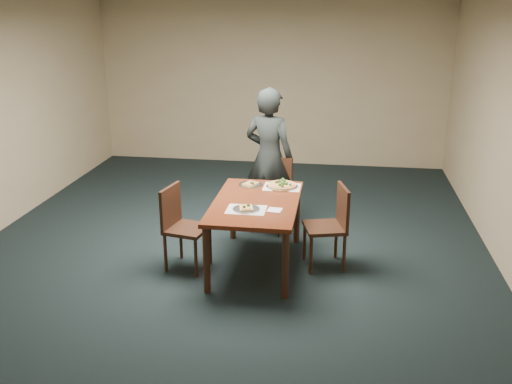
# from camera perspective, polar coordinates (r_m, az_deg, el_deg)

# --- Properties ---
(ground) EXTENTS (8.00, 8.00, 0.00)m
(ground) POSITION_cam_1_polar(r_m,az_deg,el_deg) (6.59, -2.87, -6.34)
(ground) COLOR black
(ground) RESTS_ON ground
(room_shell) EXTENTS (8.00, 8.00, 8.00)m
(room_shell) POSITION_cam_1_polar(r_m,az_deg,el_deg) (6.06, -3.14, 8.72)
(room_shell) COLOR #C3AE87
(room_shell) RESTS_ON ground
(dining_table) EXTENTS (0.90, 1.50, 0.75)m
(dining_table) POSITION_cam_1_polar(r_m,az_deg,el_deg) (6.11, 0.00, -1.71)
(dining_table) COLOR #521F10
(dining_table) RESTS_ON ground
(chair_far) EXTENTS (0.51, 0.51, 0.91)m
(chair_far) POSITION_cam_1_polar(r_m,az_deg,el_deg) (7.19, 1.72, 0.27)
(chair_far) COLOR black
(chair_far) RESTS_ON ground
(chair_left) EXTENTS (0.50, 0.50, 0.91)m
(chair_left) POSITION_cam_1_polar(r_m,az_deg,el_deg) (6.18, -7.55, -3.04)
(chair_left) COLOR black
(chair_left) RESTS_ON ground
(chair_right) EXTENTS (0.51, 0.51, 0.91)m
(chair_right) POSITION_cam_1_polar(r_m,az_deg,el_deg) (6.20, 7.61, -2.97)
(chair_right) COLOR black
(chair_right) RESTS_ON ground
(diner) EXTENTS (0.75, 0.61, 1.78)m
(diner) POSITION_cam_1_polar(r_m,az_deg,el_deg) (7.22, 1.33, 3.46)
(diner) COLOR black
(diner) RESTS_ON ground
(placemat_main) EXTENTS (0.42, 0.32, 0.00)m
(placemat_main) POSITION_cam_1_polar(r_m,az_deg,el_deg) (6.53, 2.61, 0.51)
(placemat_main) COLOR white
(placemat_main) RESTS_ON dining_table
(placemat_near) EXTENTS (0.40, 0.30, 0.00)m
(placemat_near) POSITION_cam_1_polar(r_m,az_deg,el_deg) (5.82, -0.98, -1.77)
(placemat_near) COLOR white
(placemat_near) RESTS_ON dining_table
(pizza_pan) EXTENTS (0.37, 0.37, 0.07)m
(pizza_pan) POSITION_cam_1_polar(r_m,az_deg,el_deg) (6.52, 2.63, 0.70)
(pizza_pan) COLOR silver
(pizza_pan) RESTS_ON dining_table
(slice_plate_near) EXTENTS (0.28, 0.28, 0.06)m
(slice_plate_near) POSITION_cam_1_polar(r_m,az_deg,el_deg) (5.82, -0.98, -1.65)
(slice_plate_near) COLOR silver
(slice_plate_near) RESTS_ON dining_table
(slice_plate_far) EXTENTS (0.28, 0.28, 0.06)m
(slice_plate_far) POSITION_cam_1_polar(r_m,az_deg,el_deg) (6.59, -0.54, 0.79)
(slice_plate_far) COLOR silver
(slice_plate_far) RESTS_ON dining_table
(napkin) EXTENTS (0.15, 0.15, 0.01)m
(napkin) POSITION_cam_1_polar(r_m,az_deg,el_deg) (5.81, 1.87, -1.82)
(napkin) COLOR white
(napkin) RESTS_ON dining_table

